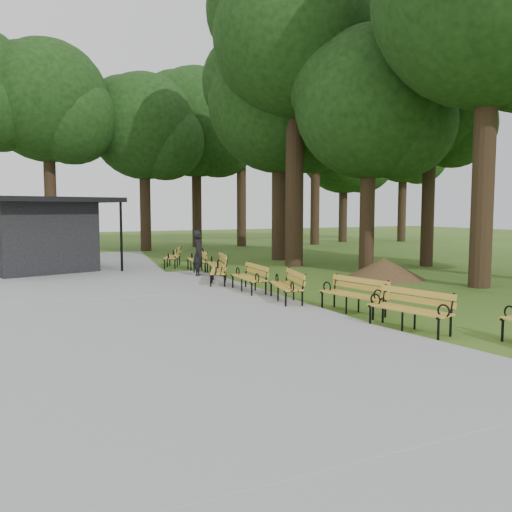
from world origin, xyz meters
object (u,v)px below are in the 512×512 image
bench_9 (172,257)px  dirt_mound (384,269)px  person (199,254)px  lawn_tree_5 (431,108)px  lawn_tree_1 (369,104)px  lawn_tree_2 (295,37)px  bench_2 (409,310)px  bench_3 (353,295)px  bench_4 (286,286)px  lamp_post (77,218)px  bench_5 (249,278)px  bench_8 (196,260)px  kiosk (39,235)px  bench_6 (219,271)px  bench_7 (216,264)px  lawn_tree_4 (280,101)px

bench_9 → dirt_mound: bearing=63.4°
person → lawn_tree_5: (10.29, -1.30, 6.01)m
lawn_tree_1 → lawn_tree_2: 4.66m
dirt_mound → person: bearing=146.6°
bench_2 → bench_3: 2.04m
bench_4 → lawn_tree_5: (10.17, 4.86, 6.44)m
lawn_tree_5 → lamp_post: bearing=159.5°
person → bench_5: 4.22m
bench_3 → lamp_post: bearing=-169.4°
dirt_mound → lamp_post: bearing=140.8°
bench_4 → dirt_mound: bearing=129.6°
bench_3 → bench_5: same height
bench_2 → lawn_tree_5: (9.63, 8.92, 6.44)m
person → bench_8: bearing=12.9°
kiosk → bench_9: bearing=-19.6°
kiosk → bench_2: 15.47m
bench_4 → bench_8: size_ratio=1.00×
dirt_mound → lawn_tree_5: lawn_tree_5 is taller
lamp_post → bench_4: (3.86, -10.10, -1.71)m
person → dirt_mound: person is taller
bench_6 → lawn_tree_2: 11.42m
bench_2 → lawn_tree_1: size_ratio=0.20×
bench_7 → lawn_tree_5: lawn_tree_5 is taller
lawn_tree_4 → bench_9: bearing=-172.7°
bench_3 → bench_4: 2.14m
person → kiosk: kiosk is taller
dirt_mound → lawn_tree_4: size_ratio=0.23×
lamp_post → bench_7: size_ratio=1.56×
kiosk → dirt_mound: 13.40m
bench_5 → bench_4: bearing=10.0°
bench_8 → dirt_mound: bearing=55.6°
bench_6 → lawn_tree_4: (6.11, 6.47, 7.32)m
bench_5 → bench_7: 4.08m
bench_6 → lawn_tree_1: size_ratio=0.20×
bench_4 → lawn_tree_5: bearing=131.7°
bench_9 → lawn_tree_5: 12.95m
bench_3 → bench_6: bearing=179.2°
bench_9 → lawn_tree_4: (5.82, 0.75, 7.32)m
lawn_tree_5 → bench_5: bearing=-164.3°
lawn_tree_5 → lawn_tree_4: bearing=128.0°
bench_2 → kiosk: bearing=-169.5°
bench_3 → bench_5: 4.07m
bench_7 → lawn_tree_1: size_ratio=0.20×
bench_3 → bench_5: (-0.83, 3.99, 0.00)m
person → bench_2: (0.67, -10.22, -0.43)m
bench_8 → bench_9: 1.92m
lamp_post → lawn_tree_5: size_ratio=0.32×
kiosk → lawn_tree_5: bearing=-32.6°
bench_6 → kiosk: bearing=-116.0°
lawn_tree_1 → bench_9: bearing=142.7°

